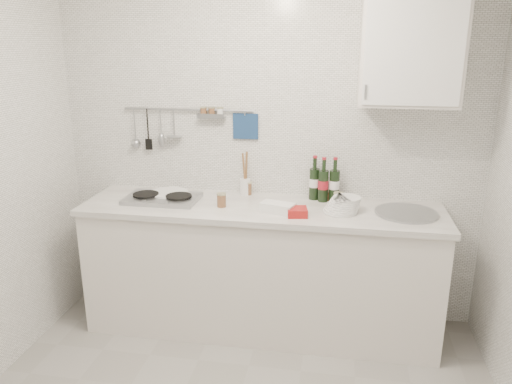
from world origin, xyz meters
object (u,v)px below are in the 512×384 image
(plate_stack_hob, at_px, (168,194))
(utensil_crock, at_px, (245,184))
(wall_cabinet, at_px, (411,48))
(wine_bottles, at_px, (324,179))
(plate_stack_sink, at_px, (343,205))

(plate_stack_hob, bearing_deg, utensil_crock, 16.95)
(wall_cabinet, height_order, wine_bottles, wall_cabinet)
(wall_cabinet, distance_m, utensil_crock, 1.43)
(wall_cabinet, height_order, plate_stack_sink, wall_cabinet)
(plate_stack_sink, height_order, wine_bottles, wine_bottles)
(plate_stack_hob, distance_m, plate_stack_sink, 1.24)
(plate_stack_sink, xyz_separation_m, utensil_crock, (-0.70, 0.27, 0.03))
(wall_cabinet, distance_m, plate_stack_hob, 1.88)
(utensil_crock, bearing_deg, plate_stack_sink, -21.02)
(wall_cabinet, bearing_deg, plate_stack_hob, -178.53)
(wine_bottles, bearing_deg, plate_stack_hob, -174.11)
(plate_stack_sink, bearing_deg, utensil_crock, 158.98)
(plate_stack_sink, bearing_deg, wine_bottles, 121.71)
(wall_cabinet, height_order, plate_stack_hob, wall_cabinet)
(plate_stack_hob, bearing_deg, plate_stack_sink, -5.05)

